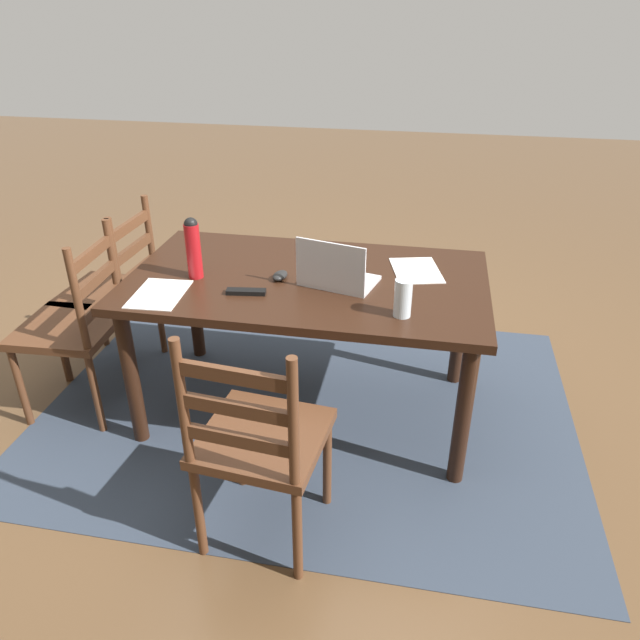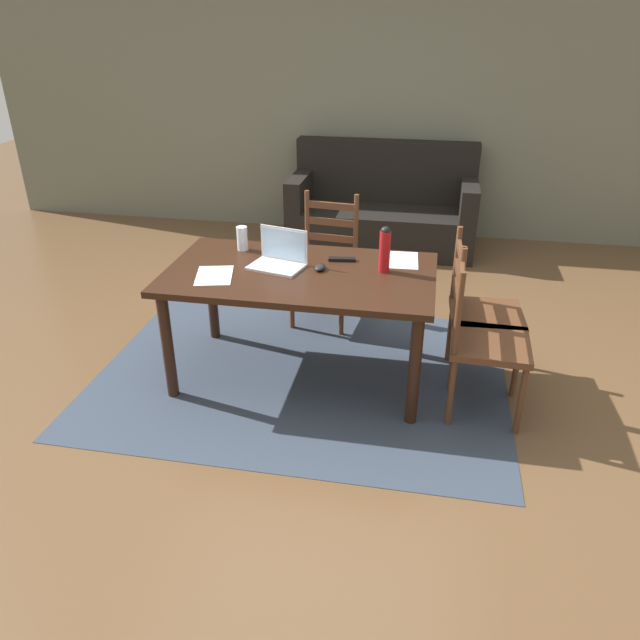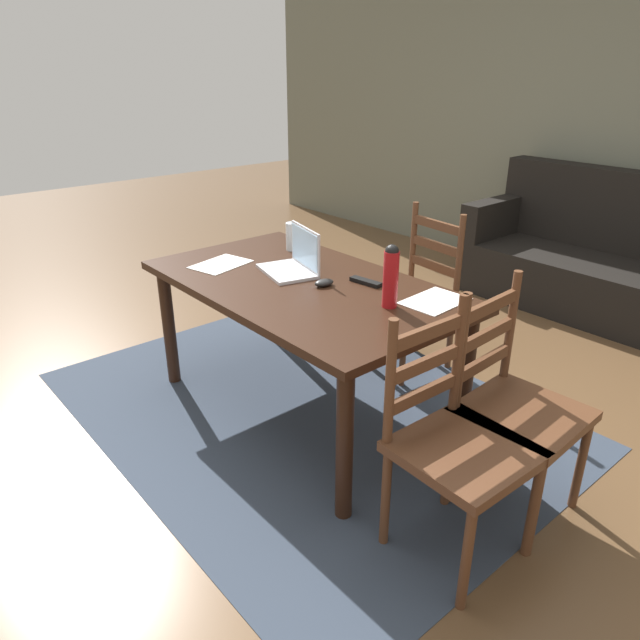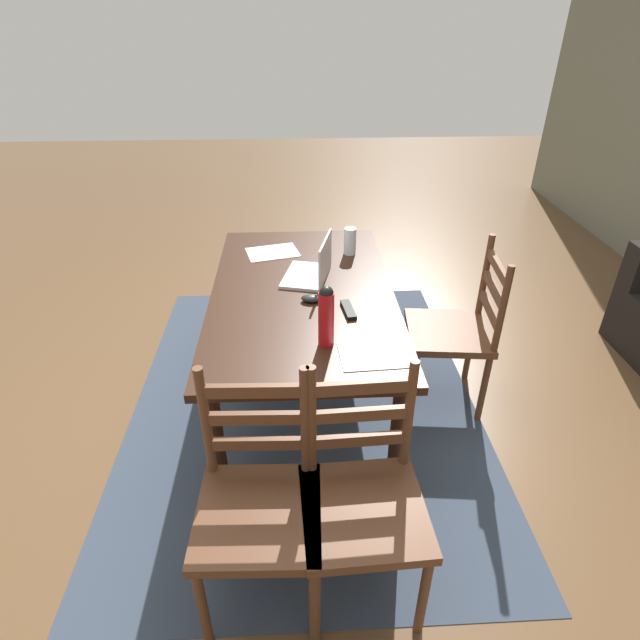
{
  "view_description": "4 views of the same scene",
  "coord_description": "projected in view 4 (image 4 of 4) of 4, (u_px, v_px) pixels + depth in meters",
  "views": [
    {
      "loc": [
        -0.52,
        2.44,
        1.88
      ],
      "look_at": [
        -0.08,
        0.12,
        0.58
      ],
      "focal_mm": 33.82,
      "sensor_mm": 36.0,
      "label": 1
    },
    {
      "loc": [
        0.75,
        -3.31,
        2.14
      ],
      "look_at": [
        0.14,
        -0.11,
        0.47
      ],
      "focal_mm": 33.96,
      "sensor_mm": 36.0,
      "label": 2
    },
    {
      "loc": [
        2.11,
        -1.69,
        1.72
      ],
      "look_at": [
        0.01,
        0.1,
        0.5
      ],
      "focal_mm": 32.83,
      "sensor_mm": 36.0,
      "label": 3
    },
    {
      "loc": [
        2.34,
        -0.03,
        1.98
      ],
      "look_at": [
        0.08,
        0.09,
        0.6
      ],
      "focal_mm": 28.89,
      "sensor_mm": 36.0,
      "label": 4
    }
  ],
  "objects": [
    {
      "name": "drinking_glass",
      "position": [
        350.0,
        241.0,
        3.0
      ],
      "size": [
        0.07,
        0.07,
        0.16
      ],
      "primitive_type": "cylinder",
      "color": "silver",
      "rests_on": "dining_table"
    },
    {
      "name": "chair_right_near",
      "position": [
        259.0,
        504.0,
        1.84
      ],
      "size": [
        0.46,
        0.46,
        0.95
      ],
      "color": "#56331E",
      "rests_on": "ground"
    },
    {
      "name": "chair_far_head",
      "position": [
        456.0,
        331.0,
        2.82
      ],
      "size": [
        0.48,
        0.48,
        0.95
      ],
      "color": "#56331E",
      "rests_on": "ground"
    },
    {
      "name": "paper_stack_right",
      "position": [
        375.0,
        355.0,
        2.16
      ],
      "size": [
        0.23,
        0.31,
        0.0
      ],
      "primitive_type": "cube",
      "rotation": [
        0.0,
        0.0,
        0.06
      ],
      "color": "white",
      "rests_on": "dining_table"
    },
    {
      "name": "dining_table",
      "position": [
        303.0,
        305.0,
        2.69
      ],
      "size": [
        1.63,
        0.93,
        0.73
      ],
      "color": "black",
      "rests_on": "ground"
    },
    {
      "name": "computer_mouse",
      "position": [
        311.0,
        298.0,
        2.54
      ],
      "size": [
        0.08,
        0.11,
        0.03
      ],
      "primitive_type": "ellipsoid",
      "rotation": [
        0.0,
        0.0,
        -0.16
      ],
      "color": "black",
      "rests_on": "dining_table"
    },
    {
      "name": "ground_plane",
      "position": [
        305.0,
        400.0,
        3.03
      ],
      "size": [
        14.0,
        14.0,
        0.0
      ],
      "primitive_type": "plane",
      "color": "brown"
    },
    {
      "name": "area_rug",
      "position": [
        305.0,
        400.0,
        3.03
      ],
      "size": [
        2.63,
        1.96,
        0.01
      ],
      "primitive_type": "cube",
      "color": "#333D4C",
      "rests_on": "ground"
    },
    {
      "name": "laptop",
      "position": [
        314.0,
        268.0,
        2.74
      ],
      "size": [
        0.36,
        0.29,
        0.23
      ],
      "color": "silver",
      "rests_on": "dining_table"
    },
    {
      "name": "paper_stack_left",
      "position": [
        273.0,
        252.0,
        3.05
      ],
      "size": [
        0.28,
        0.34,
        0.0
      ],
      "primitive_type": "cube",
      "rotation": [
        0.0,
        0.0,
        0.25
      ],
      "color": "white",
      "rests_on": "dining_table"
    },
    {
      "name": "water_bottle",
      "position": [
        326.0,
        315.0,
        2.15
      ],
      "size": [
        0.07,
        0.07,
        0.28
      ],
      "color": "#A81419",
      "rests_on": "dining_table"
    },
    {
      "name": "tv_remote",
      "position": [
        348.0,
        310.0,
        2.46
      ],
      "size": [
        0.17,
        0.07,
        0.02
      ],
      "primitive_type": "cube",
      "rotation": [
        0.0,
        0.0,
        1.7
      ],
      "color": "black",
      "rests_on": "dining_table"
    },
    {
      "name": "chair_right_far",
      "position": [
        362.0,
        499.0,
        1.86
      ],
      "size": [
        0.46,
        0.46,
        0.95
      ],
      "color": "#56331E",
      "rests_on": "ground"
    }
  ]
}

